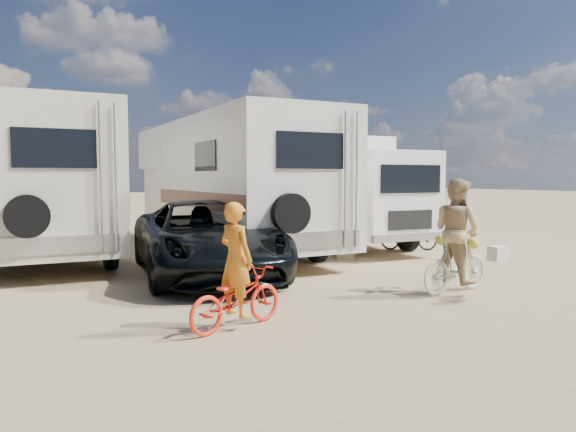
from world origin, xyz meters
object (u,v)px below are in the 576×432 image
bike_woman (456,265)px  crate (343,252)px  rv_left (43,186)px  rider_woman (456,241)px  cooler (210,261)px  box_truck (335,192)px  rider_man (236,272)px  bike_parked (409,236)px  dark_suv (206,238)px  rv_main (227,187)px  bike_man (236,298)px

bike_woman → crate: 4.40m
rv_left → rider_woman: rv_left is taller
rv_left → cooler: (3.10, -3.66, -1.62)m
box_truck → rider_woman: box_truck is taller
rider_man → bike_parked: rider_man is taller
dark_suv → bike_parked: 6.57m
bike_woman → crate: size_ratio=3.56×
rider_man → rider_woman: rider_woman is taller
box_truck → bike_parked: (1.10, -2.18, -1.21)m
rv_main → box_truck: rv_main is taller
rv_left → bike_parked: rv_left is taller
dark_suv → crate: 3.95m
rv_left → rider_woman: bearing=-51.3°
box_truck → bike_woman: box_truck is taller
box_truck → dark_suv: box_truck is taller
box_truck → bike_parked: bearing=-60.6°
bike_woman → box_truck: bearing=-22.1°
rv_left → dark_suv: size_ratio=1.44×
box_truck → bike_man: size_ratio=4.73×
rv_main → rider_woman: bearing=-76.9°
rv_left → rider_man: 8.57m
rider_woman → bike_parked: size_ratio=1.19×
bike_man → cooler: size_ratio=2.99×
bike_man → rv_main: bearing=-40.0°
bike_parked → rv_main: bearing=99.7°
box_truck → rv_main: bearing=-177.7°
bike_woman → rider_man: bearing=88.2°
bike_woman → cooler: 5.28m
rv_main → dark_suv: 4.02m
dark_suv → bike_man: bearing=-95.2°
box_truck → bike_parked: 2.72m
dark_suv → rider_woman: 5.02m
rv_left → box_truck: 8.20m
rider_woman → bike_parked: 5.83m
rv_left → cooler: 5.07m
rider_woman → dark_suv: bearing=35.7°
dark_suv → cooler: dark_suv is taller
bike_woman → bike_man: bearing=88.2°
rider_man → crate: bearing=-65.2°
bike_woman → crate: bike_woman is taller
rider_woman → bike_man: bearing=88.2°
bike_parked → crate: (-2.58, -0.59, -0.22)m
box_truck → bike_woman: (-1.93, -7.13, -1.12)m
rider_man → cooler: size_ratio=2.91×
rv_main → cooler: (-1.53, -2.90, -1.58)m
box_truck → dark_suv: size_ratio=1.33×
cooler → crate: 3.58m
rv_left → dark_suv: (2.83, -4.21, -1.05)m
box_truck → crate: (-1.48, -2.76, -1.43)m
rv_left → bike_man: size_ratio=5.13×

